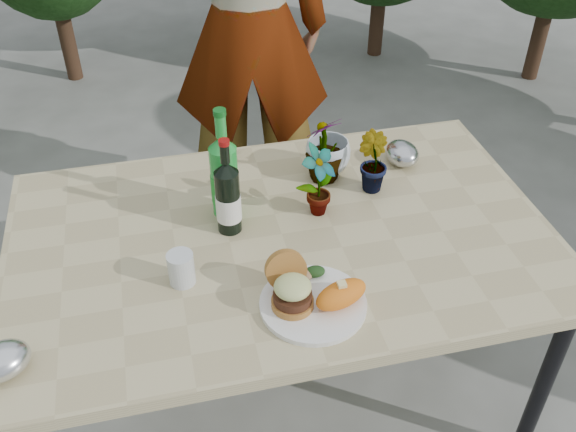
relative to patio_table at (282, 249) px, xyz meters
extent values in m
plane|color=slate|center=(0.00, 0.00, -0.69)|extent=(80.00, 80.00, 0.00)
cube|color=tan|center=(0.00, 0.00, 0.04)|extent=(1.60, 1.00, 0.04)
cylinder|color=black|center=(0.72, -0.42, -0.34)|extent=(0.05, 0.05, 0.71)
cylinder|color=black|center=(-0.72, 0.42, -0.34)|extent=(0.05, 0.05, 0.71)
cylinder|color=black|center=(0.72, 0.42, -0.34)|extent=(0.05, 0.05, 0.71)
cylinder|color=#382316|center=(-0.80, 2.80, -0.48)|extent=(0.10, 0.10, 0.42)
cylinder|color=#382316|center=(0.30, 3.00, -0.44)|extent=(0.10, 0.10, 0.50)
cylinder|color=#382316|center=(1.30, 2.70, -0.50)|extent=(0.10, 0.10, 0.38)
cylinder|color=#382316|center=(2.20, 2.10, -0.47)|extent=(0.10, 0.10, 0.44)
cylinder|color=white|center=(0.01, -0.30, 0.06)|extent=(0.28, 0.28, 0.01)
cylinder|color=#B7722D|center=(-0.04, -0.30, 0.08)|extent=(0.11, 0.11, 0.02)
cylinder|color=#472314|center=(-0.04, -0.30, 0.10)|extent=(0.10, 0.10, 0.02)
ellipsoid|color=beige|center=(-0.04, -0.30, 0.14)|extent=(0.10, 0.10, 0.04)
cylinder|color=#B7722D|center=(-0.04, -0.23, 0.13)|extent=(0.11, 0.06, 0.11)
ellipsoid|color=orange|center=(0.08, -0.32, 0.10)|extent=(0.17, 0.12, 0.06)
ellipsoid|color=olive|center=(0.01, -0.21, 0.08)|extent=(0.04, 0.04, 0.02)
ellipsoid|color=#193814|center=(0.04, -0.21, 0.09)|extent=(0.06, 0.04, 0.03)
cylinder|color=black|center=(-0.14, 0.06, 0.16)|extent=(0.07, 0.07, 0.20)
cylinder|color=white|center=(-0.14, 0.06, 0.14)|extent=(0.07, 0.07, 0.08)
cone|color=black|center=(-0.14, 0.06, 0.28)|extent=(0.07, 0.07, 0.03)
cylinder|color=black|center=(-0.14, 0.06, 0.32)|extent=(0.03, 0.03, 0.06)
cylinder|color=maroon|center=(-0.14, 0.06, 0.36)|extent=(0.03, 0.03, 0.01)
cylinder|color=green|center=(-0.14, 0.14, 0.17)|extent=(0.08, 0.08, 0.23)
cylinder|color=#198C26|center=(-0.14, 0.14, 0.15)|extent=(0.09, 0.09, 0.09)
cone|color=green|center=(-0.14, 0.14, 0.31)|extent=(0.08, 0.08, 0.04)
cylinder|color=green|center=(-0.14, 0.14, 0.36)|extent=(0.03, 0.03, 0.07)
cylinder|color=#0C5919|center=(-0.14, 0.14, 0.40)|extent=(0.04, 0.04, 0.02)
cylinder|color=silver|center=(-0.31, -0.13, 0.10)|extent=(0.07, 0.07, 0.09)
imported|color=#255B1F|center=(0.13, 0.07, 0.18)|extent=(0.15, 0.14, 0.24)
imported|color=#1D551D|center=(0.33, 0.16, 0.16)|extent=(0.12, 0.13, 0.20)
imported|color=#28511B|center=(0.20, 0.25, 0.17)|extent=(0.17, 0.17, 0.22)
imported|color=silver|center=(0.22, 0.28, 0.12)|extent=(0.15, 0.15, 0.12)
ellipsoid|color=silver|center=(-0.74, -0.34, 0.10)|extent=(0.17, 0.16, 0.08)
ellipsoid|color=#AEAFB5|center=(0.48, 0.27, 0.10)|extent=(0.12, 0.14, 0.08)
imported|color=#A56452|center=(0.11, 1.10, 0.25)|extent=(0.75, 0.55, 1.88)
camera|label=1|loc=(-0.32, -1.41, 1.28)|focal=40.00mm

